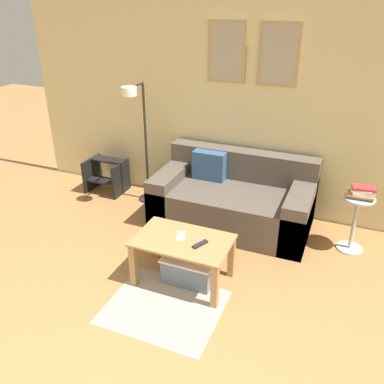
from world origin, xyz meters
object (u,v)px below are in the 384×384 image
(remote_control, at_px, (200,244))
(storage_bin, at_px, (191,267))
(floor_lamp, at_px, (139,132))
(cell_phone, at_px, (181,236))
(couch, at_px, (233,200))
(step_stool, at_px, (106,175))
(side_table, at_px, (355,219))
(coffee_table, at_px, (183,248))
(book_stack, at_px, (362,192))

(remote_control, bearing_deg, storage_bin, 172.69)
(floor_lamp, distance_m, remote_control, 1.73)
(floor_lamp, height_order, cell_phone, floor_lamp)
(couch, bearing_deg, step_stool, 175.03)
(remote_control, bearing_deg, side_table, 68.37)
(storage_bin, distance_m, remote_control, 0.34)
(couch, relative_size, cell_phone, 11.92)
(side_table, distance_m, remote_control, 1.62)
(floor_lamp, distance_m, side_table, 2.45)
(coffee_table, distance_m, step_stool, 2.08)
(remote_control, bearing_deg, book_stack, 68.08)
(cell_phone, distance_m, step_stool, 2.03)
(book_stack, height_order, remote_control, book_stack)
(storage_bin, distance_m, floor_lamp, 1.72)
(book_stack, distance_m, cell_phone, 1.76)
(storage_bin, bearing_deg, book_stack, 38.51)
(book_stack, bearing_deg, remote_control, -136.95)
(coffee_table, bearing_deg, remote_control, -8.58)
(floor_lamp, bearing_deg, coffee_table, -47.62)
(couch, bearing_deg, storage_bin, -92.27)
(coffee_table, distance_m, book_stack, 1.77)
(side_table, bearing_deg, cell_phone, -142.76)
(couch, bearing_deg, remote_control, -86.43)
(storage_bin, distance_m, book_stack, 1.75)
(couch, height_order, step_stool, couch)
(book_stack, height_order, cell_phone, book_stack)
(couch, bearing_deg, book_stack, -2.02)
(floor_lamp, relative_size, cell_phone, 10.30)
(coffee_table, height_order, book_stack, book_stack)
(remote_control, relative_size, step_stool, 0.32)
(remote_control, relative_size, cell_phone, 1.07)
(coffee_table, bearing_deg, floor_lamp, 132.38)
(storage_bin, distance_m, step_stool, 2.09)
(side_table, relative_size, remote_control, 3.86)
(step_stool, bearing_deg, couch, -4.97)
(storage_bin, relative_size, floor_lamp, 0.32)
(book_stack, relative_size, step_stool, 0.54)
(floor_lamp, height_order, side_table, floor_lamp)
(storage_bin, relative_size, book_stack, 1.87)
(book_stack, bearing_deg, cell_phone, -143.00)
(coffee_table, relative_size, book_stack, 3.30)
(couch, distance_m, book_stack, 1.31)
(floor_lamp, xyz_separation_m, cell_phone, (0.99, -1.09, -0.48))
(cell_phone, bearing_deg, storage_bin, -10.33)
(remote_control, height_order, cell_phone, remote_control)
(floor_lamp, distance_m, book_stack, 2.41)
(couch, xyz_separation_m, floor_lamp, (-1.13, -0.00, 0.63))
(side_table, xyz_separation_m, book_stack, (0.01, -0.00, 0.29))
(floor_lamp, distance_m, step_stool, 0.92)
(storage_bin, height_order, step_stool, step_stool)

